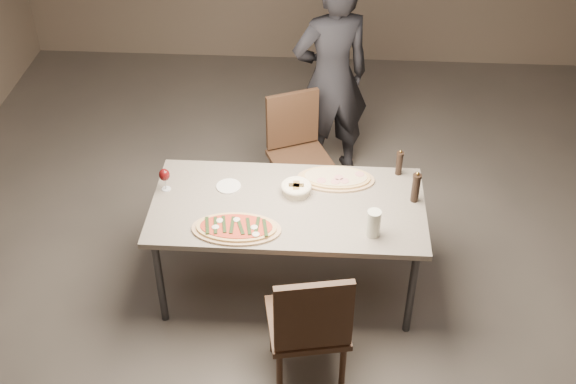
# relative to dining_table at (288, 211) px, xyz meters

# --- Properties ---
(room) EXTENTS (7.00, 7.00, 7.00)m
(room) POSITION_rel_dining_table_xyz_m (0.00, 0.00, 0.71)
(room) COLOR #5D5650
(room) RESTS_ON ground
(dining_table) EXTENTS (1.80, 0.90, 0.75)m
(dining_table) POSITION_rel_dining_table_xyz_m (0.00, 0.00, 0.00)
(dining_table) COLOR gray
(dining_table) RESTS_ON ground
(zucchini_pizza) EXTENTS (0.57, 0.31, 0.05)m
(zucchini_pizza) POSITION_rel_dining_table_xyz_m (-0.31, -0.28, 0.07)
(zucchini_pizza) COLOR tan
(zucchini_pizza) RESTS_ON dining_table
(ham_pizza) EXTENTS (0.53, 0.29, 0.04)m
(ham_pizza) POSITION_rel_dining_table_xyz_m (0.31, 0.28, 0.07)
(ham_pizza) COLOR tan
(ham_pizza) RESTS_ON dining_table
(bread_basket) EXTENTS (0.21, 0.21, 0.07)m
(bread_basket) POSITION_rel_dining_table_xyz_m (0.05, 0.12, 0.10)
(bread_basket) COLOR beige
(bread_basket) RESTS_ON dining_table
(oil_dish) EXTENTS (0.14, 0.14, 0.02)m
(oil_dish) POSITION_rel_dining_table_xyz_m (-0.16, -0.25, 0.07)
(oil_dish) COLOR white
(oil_dish) RESTS_ON dining_table
(pepper_mill_left) EXTENTS (0.06, 0.06, 0.23)m
(pepper_mill_left) POSITION_rel_dining_table_xyz_m (0.83, 0.09, 0.17)
(pepper_mill_left) COLOR black
(pepper_mill_left) RESTS_ON dining_table
(pepper_mill_right) EXTENTS (0.05, 0.05, 0.20)m
(pepper_mill_right) POSITION_rel_dining_table_xyz_m (0.74, 0.38, 0.15)
(pepper_mill_right) COLOR black
(pepper_mill_right) RESTS_ON dining_table
(carafe) EXTENTS (0.09, 0.09, 0.18)m
(carafe) POSITION_rel_dining_table_xyz_m (0.55, -0.27, 0.15)
(carafe) COLOR silver
(carafe) RESTS_ON dining_table
(wine_glass) EXTENTS (0.07, 0.07, 0.17)m
(wine_glass) POSITION_rel_dining_table_xyz_m (-0.83, 0.11, 0.17)
(wine_glass) COLOR silver
(wine_glass) RESTS_ON dining_table
(side_plate) EXTENTS (0.17, 0.17, 0.01)m
(side_plate) POSITION_rel_dining_table_xyz_m (-0.41, 0.16, 0.06)
(side_plate) COLOR white
(side_plate) RESTS_ON dining_table
(chair_near) EXTENTS (0.54, 0.54, 0.98)m
(chair_near) POSITION_rel_dining_table_xyz_m (0.18, -0.85, -0.14)
(chair_near) COLOR #3F291A
(chair_near) RESTS_ON ground
(chair_far) EXTENTS (0.59, 0.59, 0.94)m
(chair_far) POSITION_rel_dining_table_xyz_m (0.01, 1.01, -0.17)
(chair_far) COLOR #3F291A
(chair_far) RESTS_ON ground
(diner) EXTENTS (0.76, 0.64, 1.79)m
(diner) POSITION_rel_dining_table_xyz_m (0.26, 1.44, 0.20)
(diner) COLOR black
(diner) RESTS_ON ground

